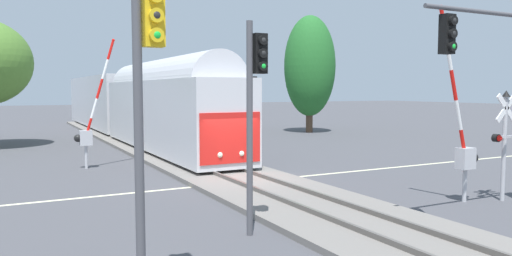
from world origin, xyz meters
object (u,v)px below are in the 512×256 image
commuter_train (128,102)px  crossing_gate_far (88,127)px  crossing_gate_near (464,142)px  maple_right_background (310,66)px  crossing_signal_mast (506,134)px  traffic_signal_median (255,93)px  traffic_signal_near_left (146,82)px  traffic_signal_far_side (252,97)px

commuter_train → crossing_gate_far: (-4.91, -13.20, -0.83)m
crossing_gate_near → maple_right_background: 26.75m
crossing_signal_mast → traffic_signal_median: size_ratio=0.68×
crossing_gate_near → crossing_signal_mast: (1.39, -0.51, 0.25)m
crossing_gate_far → traffic_signal_near_left: 15.92m
crossing_signal_mast → commuter_train: bearing=103.3°
maple_right_background → crossing_signal_mast: bearing=-109.7°
commuter_train → crossing_signal_mast: bearing=-76.7°
crossing_signal_mast → crossing_gate_far: (-11.21, 13.42, -0.29)m
traffic_signal_near_left → traffic_signal_far_side: bearing=58.3°
commuter_train → traffic_signal_near_left: bearing=-102.3°
crossing_signal_mast → traffic_signal_median: 9.23m
commuter_train → traffic_signal_far_side: bearing=-64.0°
crossing_gate_near → maple_right_background: size_ratio=0.63×
crossing_gate_far → traffic_signal_far_side: (10.02, 2.72, 1.27)m
crossing_gate_near → traffic_signal_near_left: crossing_gate_near is taller
traffic_signal_near_left → maple_right_background: (21.50, 27.25, 1.90)m
traffic_signal_median → traffic_signal_near_left: size_ratio=0.95×
traffic_signal_far_side → crossing_gate_far: bearing=-164.8°
commuter_train → crossing_signal_mast: size_ratio=10.89×
traffic_signal_median → maple_right_background: 30.46m
traffic_signal_near_left → commuter_train: bearing=77.7°
commuter_train → crossing_signal_mast: (6.30, -26.62, -0.54)m
crossing_gate_far → traffic_signal_median: bearing=-80.8°
crossing_signal_mast → traffic_signal_median: (-9.11, 0.46, 1.37)m
crossing_gate_near → traffic_signal_median: 7.89m
crossing_signal_mast → traffic_signal_near_left: size_ratio=0.64×
traffic_signal_far_side → maple_right_background: 13.61m
commuter_train → traffic_signal_median: (-2.82, -26.17, 0.83)m
commuter_train → maple_right_background: bearing=-6.4°
traffic_signal_far_side → traffic_signal_near_left: bearing=-121.7°
maple_right_background → crossing_gate_near: bearing=-112.9°
crossing_signal_mast → maple_right_background: size_ratio=0.37×
traffic_signal_median → traffic_signal_near_left: traffic_signal_near_left is taller
crossing_signal_mast → traffic_signal_far_side: bearing=94.2°
traffic_signal_far_side → commuter_train: bearing=116.0°
crossing_gate_far → traffic_signal_near_left: size_ratio=1.07×
crossing_gate_near → traffic_signal_near_left: 11.71m
commuter_train → traffic_signal_far_side: (5.11, -10.48, 0.44)m
crossing_gate_near → crossing_gate_far: size_ratio=1.03×
traffic_signal_far_side → maple_right_background: (10.09, 8.78, 2.50)m
commuter_train → maple_right_background: 15.57m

